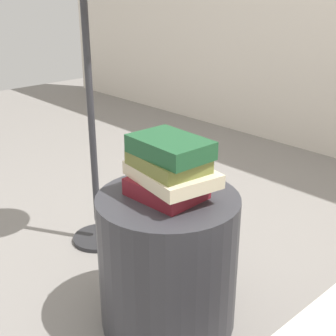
# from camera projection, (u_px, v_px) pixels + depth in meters

# --- Properties ---
(ground_plane) EXTENTS (8.00, 8.00, 0.00)m
(ground_plane) POSITION_uv_depth(u_px,v_px,m) (168.00, 318.00, 1.67)
(ground_plane) COLOR gray
(side_table) EXTENTS (0.47, 0.47, 0.49)m
(side_table) POSITION_uv_depth(u_px,v_px,m) (168.00, 261.00, 1.58)
(side_table) COLOR #333338
(side_table) RESTS_ON ground_plane
(book_maroon) EXTENTS (0.23, 0.19, 0.06)m
(book_maroon) POSITION_uv_depth(u_px,v_px,m) (167.00, 188.00, 1.49)
(book_maroon) COLOR maroon
(book_maroon) RESTS_ON side_table
(book_cream) EXTENTS (0.31, 0.25, 0.04)m
(book_cream) POSITION_uv_depth(u_px,v_px,m) (172.00, 174.00, 1.46)
(book_cream) COLOR beige
(book_cream) RESTS_ON book_maroon
(book_olive) EXTENTS (0.25, 0.20, 0.05)m
(book_olive) POSITION_uv_depth(u_px,v_px,m) (169.00, 161.00, 1.44)
(book_olive) COLOR olive
(book_olive) RESTS_ON book_cream
(book_forest) EXTENTS (0.25, 0.18, 0.06)m
(book_forest) POSITION_uv_depth(u_px,v_px,m) (170.00, 147.00, 1.42)
(book_forest) COLOR #1E512D
(book_forest) RESTS_ON book_olive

